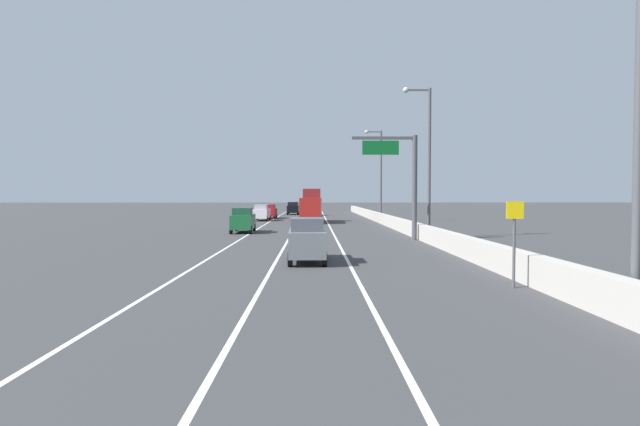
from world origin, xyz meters
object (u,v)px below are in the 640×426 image
(lamp_post_right_near, at_px, (631,71))
(car_gray_1, at_px, (307,240))
(car_white_0, at_px, (262,213))
(car_red_5, at_px, (270,211))
(car_blue_3, at_px, (311,209))
(car_black_2, at_px, (293,208))
(speed_advisory_sign, at_px, (514,237))
(car_green_4, at_px, (243,220))
(box_truck, at_px, (311,207))
(overhead_sign_gantry, at_px, (404,174))
(lamp_post_right_second, at_px, (426,153))
(lamp_post_right_third, at_px, (379,170))

(lamp_post_right_near, distance_m, car_gray_1, 15.19)
(car_white_0, relative_size, car_red_5, 0.99)
(car_blue_3, bearing_deg, car_black_2, 127.25)
(speed_advisory_sign, xyz_separation_m, car_red_5, (-13.05, 53.51, -0.79))
(car_gray_1, bearing_deg, lamp_post_right_near, -52.93)
(car_green_4, relative_size, car_red_5, 0.94)
(lamp_post_right_near, distance_m, car_red_5, 59.78)
(car_white_0, height_order, car_red_5, car_white_0)
(car_green_4, bearing_deg, box_truck, 70.85)
(overhead_sign_gantry, bearing_deg, speed_advisory_sign, -88.66)
(overhead_sign_gantry, xyz_separation_m, speed_advisory_sign, (0.44, -18.93, -2.96))
(speed_advisory_sign, bearing_deg, box_truck, 99.46)
(car_white_0, bearing_deg, overhead_sign_gantry, -65.19)
(lamp_post_right_second, bearing_deg, box_truck, 111.44)
(speed_advisory_sign, relative_size, car_red_5, 0.64)
(lamp_post_right_third, height_order, car_black_2, lamp_post_right_third)
(lamp_post_right_near, height_order, car_white_0, lamp_post_right_near)
(lamp_post_right_near, relative_size, lamp_post_right_third, 1.00)
(overhead_sign_gantry, bearing_deg, lamp_post_right_second, 45.06)
(lamp_post_right_third, relative_size, car_gray_1, 2.54)
(car_black_2, bearing_deg, car_blue_3, -52.75)
(overhead_sign_gantry, relative_size, lamp_post_right_near, 0.66)
(lamp_post_right_second, relative_size, lamp_post_right_third, 1.00)
(lamp_post_right_third, height_order, car_blue_3, lamp_post_right_third)
(car_green_4, height_order, car_red_5, car_green_4)
(car_blue_3, relative_size, car_green_4, 1.00)
(overhead_sign_gantry, distance_m, car_green_4, 15.12)
(car_blue_3, height_order, car_green_4, car_green_4)
(speed_advisory_sign, xyz_separation_m, lamp_post_right_third, (1.25, 46.14, 4.67))
(car_red_5, bearing_deg, lamp_post_right_near, -76.06)
(speed_advisory_sign, xyz_separation_m, car_blue_3, (-7.37, 63.57, -0.73))
(car_green_4, bearing_deg, car_gray_1, -73.47)
(car_white_0, distance_m, car_green_4, 20.73)
(lamp_post_right_third, distance_m, car_black_2, 24.85)
(lamp_post_right_second, relative_size, box_truck, 1.33)
(overhead_sign_gantry, xyz_separation_m, lamp_post_right_third, (1.69, 27.21, 1.70))
(car_red_5, relative_size, box_truck, 0.55)
(lamp_post_right_near, relative_size, box_truck, 1.33)
(box_truck, bearing_deg, lamp_post_right_third, 18.90)
(lamp_post_right_third, relative_size, car_white_0, 2.43)
(car_red_5, bearing_deg, car_black_2, 78.95)
(overhead_sign_gantry, xyz_separation_m, car_black_2, (-9.88, 48.52, -3.69))
(speed_advisory_sign, bearing_deg, lamp_post_right_third, 88.45)
(lamp_post_right_second, bearing_deg, overhead_sign_gantry, -134.94)
(lamp_post_right_second, height_order, car_black_2, lamp_post_right_second)
(car_green_4, xyz_separation_m, car_red_5, (-0.02, 27.04, -0.09))
(car_green_4, distance_m, car_red_5, 27.04)
(overhead_sign_gantry, distance_m, lamp_post_right_near, 23.33)
(lamp_post_right_second, distance_m, lamp_post_right_third, 25.21)
(speed_advisory_sign, relative_size, car_white_0, 0.64)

